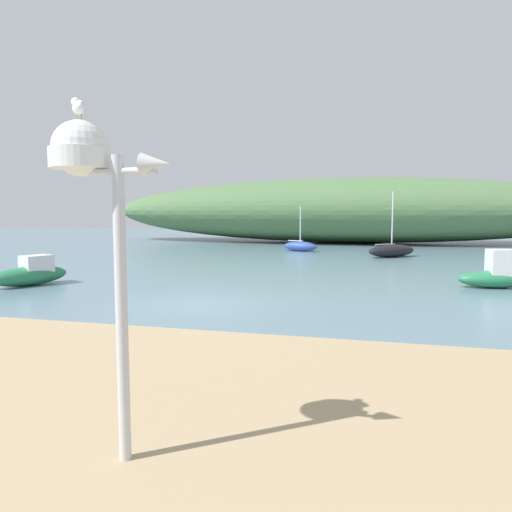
# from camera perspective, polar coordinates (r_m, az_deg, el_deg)

# --- Properties ---
(ground_plane) EXTENTS (120.00, 120.00, 0.00)m
(ground_plane) POSITION_cam_1_polar(r_m,az_deg,el_deg) (13.89, -7.05, -5.92)
(ground_plane) COLOR slate
(distant_hill) EXTENTS (44.58, 10.74, 5.75)m
(distant_hill) POSITION_cam_1_polar(r_m,az_deg,el_deg) (42.75, 11.19, 5.49)
(distant_hill) COLOR #517547
(distant_hill) RESTS_ON ground
(mast_structure) EXTENTS (1.25, 0.60, 3.40)m
(mast_structure) POSITION_cam_1_polar(r_m,az_deg,el_deg) (4.91, -19.58, 9.16)
(mast_structure) COLOR silver
(mast_structure) RESTS_ON beach_sand
(seagull_on_radar) EXTENTS (0.29, 0.27, 0.23)m
(seagull_on_radar) POSITION_cam_1_polar(r_m,az_deg,el_deg) (5.08, -20.88, 16.72)
(seagull_on_radar) COLOR orange
(seagull_on_radar) RESTS_ON mast_structure
(motorboat_east_reach) EXTENTS (2.02, 3.05, 1.10)m
(motorboat_east_reach) POSITION_cam_1_polar(r_m,az_deg,el_deg) (19.27, -25.79, -1.93)
(motorboat_east_reach) COLOR #287A4C
(motorboat_east_reach) RESTS_ON ground
(sailboat_by_sandbar) EXTENTS (3.36, 3.15, 3.96)m
(sailboat_by_sandbar) POSITION_cam_1_polar(r_m,az_deg,el_deg) (29.45, 16.23, 0.65)
(sailboat_by_sandbar) COLOR black
(sailboat_by_sandbar) RESTS_ON ground
(motorboat_west_reach) EXTENTS (2.58, 1.32, 1.39)m
(motorboat_west_reach) POSITION_cam_1_polar(r_m,az_deg,el_deg) (18.83, 27.22, -1.99)
(motorboat_west_reach) COLOR #287A4C
(motorboat_west_reach) RESTS_ON ground
(sailboat_inner_mooring) EXTENTS (2.63, 1.55, 3.13)m
(sailboat_inner_mooring) POSITION_cam_1_polar(r_m,az_deg,el_deg) (32.65, 5.42, 1.21)
(sailboat_inner_mooring) COLOR #2D4C9E
(sailboat_inner_mooring) RESTS_ON ground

